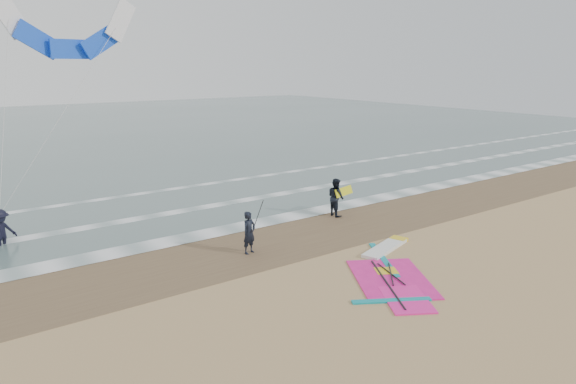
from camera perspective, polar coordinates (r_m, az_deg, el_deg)
ground at (r=16.75m, az=11.11°, el=-10.56°), size 120.00×120.00×0.00m
sea_water at (r=59.77m, az=-24.64°, el=6.11°), size 120.00×80.00×0.02m
wet_sand_band at (r=20.98m, az=-0.88°, el=-5.17°), size 120.00×5.00×0.01m
foam_waterline at (r=24.58m, az=-6.80°, el=-2.31°), size 120.00×9.15×0.02m
windsurf_rig at (r=18.19m, az=11.38°, el=-8.42°), size 5.66×5.36×0.14m
person_standing at (r=19.18m, az=-4.34°, el=-4.53°), size 0.67×0.53×1.62m
person_walking at (r=23.96m, az=5.34°, el=-0.57°), size 0.75×0.92×1.78m
person_wading at (r=22.77m, az=-29.31°, el=-3.07°), size 1.35×1.16×1.82m
held_pole at (r=19.22m, az=-3.59°, el=-3.30°), size 0.17×0.86×1.82m
carried_kiteboard at (r=24.09m, az=6.23°, el=0.07°), size 1.30×0.51×0.39m
surf_kite at (r=25.13m, az=-23.14°, el=15.88°), size 6.93×2.82×8.64m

